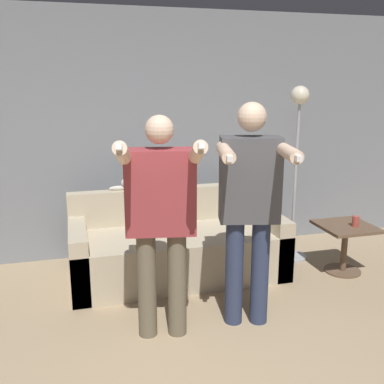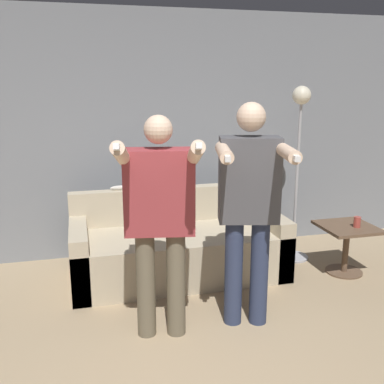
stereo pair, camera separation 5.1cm
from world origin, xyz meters
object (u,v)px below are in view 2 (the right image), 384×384
(person_right, at_px, (249,201))
(side_table, at_px, (347,239))
(cup, at_px, (357,222))
(couch, at_px, (178,248))
(floor_lamp, at_px, (299,146))
(person_left, at_px, (160,212))
(cat, at_px, (142,181))

(person_right, bearing_deg, side_table, 40.79)
(side_table, bearing_deg, person_right, -153.02)
(cup, bearing_deg, couch, 165.53)
(person_right, distance_m, floor_lamp, 1.53)
(cup, bearing_deg, side_table, 136.02)
(person_left, relative_size, cup, 15.85)
(floor_lamp, bearing_deg, cat, 171.37)
(person_right, distance_m, side_table, 1.61)
(person_right, bearing_deg, floor_lamp, 63.10)
(cat, height_order, side_table, cat)
(cat, bearing_deg, couch, -50.41)
(person_left, height_order, cup, person_left)
(couch, bearing_deg, side_table, -13.06)
(cup, bearing_deg, person_right, -156.05)
(floor_lamp, bearing_deg, person_right, -130.71)
(person_right, relative_size, cat, 3.27)
(person_right, distance_m, cat, 1.52)
(couch, height_order, side_table, couch)
(couch, relative_size, floor_lamp, 1.12)
(cat, bearing_deg, cup, -21.58)
(person_left, bearing_deg, cup, 27.09)
(cat, xyz_separation_m, cup, (1.97, -0.78, -0.35))
(person_right, relative_size, side_table, 3.34)
(couch, bearing_deg, cup, -14.47)
(couch, relative_size, person_left, 1.24)
(couch, bearing_deg, cat, 129.59)
(person_right, bearing_deg, person_left, -166.26)
(cat, relative_size, floor_lamp, 0.29)
(cat, height_order, floor_lamp, floor_lamp)
(person_left, distance_m, person_right, 0.67)
(couch, height_order, floor_lamp, floor_lamp)
(cat, relative_size, side_table, 1.02)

